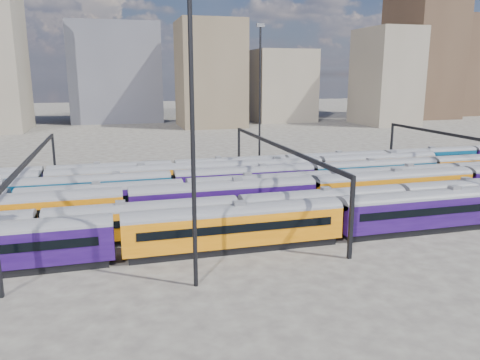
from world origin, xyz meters
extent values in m
plane|color=#3B3632|center=(0.00, 0.00, 0.00)|extent=(500.00, 500.00, 0.00)
cube|color=black|center=(0.12, -15.00, 0.38)|extent=(20.62, 2.68, 0.76)
cube|color=#AE5D06|center=(0.12, -15.00, 2.33)|extent=(21.71, 3.15, 3.15)
cylinder|color=#4C4C51|center=(0.12, -15.00, 3.91)|extent=(21.71, 3.15, 3.15)
cube|color=black|center=(0.12, -16.59, 2.71)|extent=(19.10, 0.06, 0.81)
cube|color=black|center=(0.12, -13.41, 2.71)|extent=(19.10, 0.06, 0.81)
cube|color=slate|center=(0.12, -15.00, 4.75)|extent=(1.09, 0.98, 0.38)
cube|color=black|center=(22.43, -15.00, 0.38)|extent=(20.62, 2.68, 0.76)
cube|color=#19083B|center=(22.43, -15.00, 2.33)|extent=(21.71, 3.15, 3.15)
cylinder|color=#4C4C51|center=(22.43, -15.00, 3.91)|extent=(21.71, 3.15, 3.15)
cube|color=black|center=(22.43, -16.59, 2.71)|extent=(19.10, 0.06, 0.81)
cube|color=black|center=(22.43, -13.41, 2.71)|extent=(19.10, 0.06, 0.81)
cube|color=slate|center=(22.43, -15.00, 4.75)|extent=(1.09, 0.98, 0.38)
cube|color=black|center=(-8.27, -10.00, 0.34)|extent=(18.63, 2.42, 0.69)
cube|color=#AE5D06|center=(-8.27, -10.00, 2.11)|extent=(19.61, 2.84, 2.84)
cylinder|color=#4C4C51|center=(-8.27, -10.00, 3.53)|extent=(19.61, 2.84, 2.84)
cube|color=black|center=(-8.27, -11.44, 2.45)|extent=(17.26, 0.06, 0.74)
cube|color=black|center=(-8.27, -8.56, 2.45)|extent=(17.26, 0.06, 0.74)
cube|color=slate|center=(-8.27, -10.00, 4.29)|extent=(0.98, 0.88, 0.34)
cube|color=black|center=(11.94, -10.00, 0.34)|extent=(18.63, 2.42, 0.69)
cube|color=#19083B|center=(11.94, -10.00, 2.11)|extent=(19.61, 2.84, 2.84)
cylinder|color=#4C4C51|center=(11.94, -10.00, 3.53)|extent=(19.61, 2.84, 2.84)
cube|color=black|center=(11.94, -11.44, 2.45)|extent=(17.26, 0.06, 0.74)
cube|color=black|center=(11.94, -8.56, 2.45)|extent=(17.26, 0.06, 0.74)
cube|color=slate|center=(11.94, -10.00, 4.29)|extent=(0.98, 0.88, 0.34)
cube|color=black|center=(32.15, -10.00, 0.34)|extent=(18.63, 2.42, 0.69)
cube|color=#042C48|center=(32.15, -10.00, 2.11)|extent=(19.61, 2.84, 2.84)
cylinder|color=#4C4C51|center=(32.15, -10.00, 3.53)|extent=(19.61, 2.84, 2.84)
cube|color=black|center=(32.15, -11.44, 2.45)|extent=(17.26, 0.06, 0.74)
cube|color=black|center=(32.15, -8.56, 2.45)|extent=(17.26, 0.06, 0.74)
cube|color=slate|center=(32.15, -10.00, 4.29)|extent=(0.98, 0.88, 0.34)
cube|color=black|center=(-21.30, -5.00, 0.39)|extent=(21.02, 2.73, 0.77)
cube|color=#AE5D06|center=(-21.30, -5.00, 2.38)|extent=(22.13, 3.21, 3.21)
cylinder|color=#4C4C51|center=(-21.30, -5.00, 3.98)|extent=(22.13, 3.21, 3.21)
cube|color=black|center=(-21.30, -6.62, 2.76)|extent=(19.47, 0.06, 0.83)
cube|color=black|center=(-21.30, -3.38, 2.76)|extent=(19.47, 0.06, 0.83)
cube|color=slate|center=(-21.30, -5.00, 4.84)|extent=(1.11, 1.00, 0.39)
cube|color=black|center=(1.42, -5.00, 0.39)|extent=(21.02, 2.73, 0.77)
cube|color=#19083B|center=(1.42, -5.00, 2.38)|extent=(22.13, 3.21, 3.21)
cylinder|color=#4C4C51|center=(1.42, -5.00, 3.98)|extent=(22.13, 3.21, 3.21)
cube|color=black|center=(1.42, -6.62, 2.76)|extent=(19.47, 0.06, 0.83)
cube|color=black|center=(1.42, -3.38, 2.76)|extent=(19.47, 0.06, 0.83)
cube|color=slate|center=(1.42, -5.00, 4.84)|extent=(1.11, 1.00, 0.39)
cube|color=black|center=(24.15, -5.00, 0.39)|extent=(21.02, 2.73, 0.77)
cube|color=#AE5D06|center=(24.15, -5.00, 2.38)|extent=(22.13, 3.21, 3.21)
cylinder|color=#4C4C51|center=(24.15, -5.00, 3.98)|extent=(22.13, 3.21, 3.21)
cube|color=black|center=(24.15, -6.62, 2.76)|extent=(19.47, 0.06, 0.83)
cube|color=black|center=(24.15, -3.38, 2.76)|extent=(19.47, 0.06, 0.83)
cube|color=slate|center=(24.15, -5.00, 4.84)|extent=(1.11, 1.00, 0.39)
cube|color=black|center=(-12.55, 0.00, 0.34)|extent=(18.48, 2.40, 0.68)
cube|color=#19083B|center=(-12.55, 0.00, 2.09)|extent=(19.46, 2.82, 2.82)
cylinder|color=#4C4C51|center=(-12.55, 0.00, 3.50)|extent=(19.46, 2.82, 2.82)
cube|color=black|center=(-12.55, -1.43, 2.43)|extent=(17.12, 0.06, 0.73)
cube|color=black|center=(-12.55, 1.43, 2.43)|extent=(17.12, 0.06, 0.73)
cube|color=slate|center=(-12.55, 0.00, 4.25)|extent=(0.97, 0.88, 0.34)
cube|color=black|center=(7.51, 0.00, 0.34)|extent=(18.48, 2.40, 0.68)
cube|color=#042C48|center=(7.51, 0.00, 2.09)|extent=(19.46, 2.82, 2.82)
cylinder|color=#4C4C51|center=(7.51, 0.00, 3.50)|extent=(19.46, 2.82, 2.82)
cube|color=black|center=(7.51, -1.43, 2.43)|extent=(17.12, 0.06, 0.73)
cube|color=black|center=(7.51, 1.43, 2.43)|extent=(17.12, 0.06, 0.73)
cube|color=slate|center=(7.51, 0.00, 4.25)|extent=(0.97, 0.88, 0.34)
cube|color=black|center=(27.57, 0.00, 0.34)|extent=(18.48, 2.40, 0.68)
cube|color=#AE5D06|center=(27.57, 0.00, 2.09)|extent=(19.46, 2.82, 2.82)
cylinder|color=#4C4C51|center=(27.57, 0.00, 3.50)|extent=(19.46, 2.82, 2.82)
cube|color=black|center=(27.57, -1.43, 2.43)|extent=(17.12, 0.06, 0.73)
cube|color=black|center=(27.57, 1.43, 2.43)|extent=(17.12, 0.06, 0.73)
cube|color=slate|center=(27.57, 0.00, 4.25)|extent=(0.97, 0.88, 0.34)
cube|color=black|center=(-13.75, 5.00, 0.35)|extent=(19.00, 2.46, 0.70)
cube|color=#042C48|center=(-13.75, 5.00, 2.15)|extent=(20.00, 2.90, 2.90)
cylinder|color=#4C4C51|center=(-13.75, 5.00, 3.60)|extent=(20.00, 2.90, 2.90)
cube|color=black|center=(-13.75, 3.53, 2.50)|extent=(17.60, 0.06, 0.75)
cube|color=black|center=(-13.75, 6.47, 2.50)|extent=(17.60, 0.06, 0.75)
cube|color=slate|center=(-13.75, 5.00, 4.37)|extent=(1.00, 0.90, 0.35)
cube|color=black|center=(6.84, 5.00, 0.35)|extent=(19.00, 2.46, 0.70)
cube|color=#19083B|center=(6.84, 5.00, 2.15)|extent=(20.00, 2.90, 2.90)
cylinder|color=#4C4C51|center=(6.84, 5.00, 3.60)|extent=(20.00, 2.90, 2.90)
cube|color=black|center=(6.84, 3.53, 2.50)|extent=(17.60, 0.06, 0.75)
cube|color=black|center=(6.84, 6.47, 2.50)|extent=(17.60, 0.06, 0.75)
cube|color=slate|center=(6.84, 5.00, 4.37)|extent=(1.00, 0.90, 0.35)
cube|color=black|center=(27.44, 5.00, 0.35)|extent=(19.00, 2.46, 0.70)
cube|color=#042C48|center=(27.44, 5.00, 2.15)|extent=(20.00, 2.90, 2.90)
cylinder|color=#4C4C51|center=(27.44, 5.00, 3.60)|extent=(20.00, 2.90, 2.90)
cube|color=black|center=(27.44, 3.53, 2.50)|extent=(17.60, 0.06, 0.75)
cube|color=black|center=(27.44, 6.47, 2.50)|extent=(17.60, 0.06, 0.75)
cube|color=slate|center=(27.44, 5.00, 4.37)|extent=(1.00, 0.90, 0.35)
cube|color=black|center=(48.04, 6.47, 2.50)|extent=(17.60, 0.06, 0.75)
cube|color=black|center=(-10.22, 10.00, 0.35)|extent=(19.02, 2.47, 0.70)
cube|color=#AE5D06|center=(-10.22, 10.00, 2.15)|extent=(20.02, 2.90, 2.90)
cylinder|color=#4C4C51|center=(-10.22, 10.00, 3.60)|extent=(20.02, 2.90, 2.90)
cube|color=black|center=(-10.22, 8.53, 2.50)|extent=(17.62, 0.06, 0.75)
cube|color=black|center=(-10.22, 11.47, 2.50)|extent=(17.62, 0.06, 0.75)
cube|color=slate|center=(-10.22, 10.00, 4.38)|extent=(1.00, 0.90, 0.35)
cube|color=black|center=(10.40, 10.00, 0.35)|extent=(19.02, 2.47, 0.70)
cube|color=#19083B|center=(10.40, 10.00, 2.15)|extent=(20.02, 2.90, 2.90)
cylinder|color=#4C4C51|center=(10.40, 10.00, 3.60)|extent=(20.02, 2.90, 2.90)
cube|color=black|center=(10.40, 8.53, 2.50)|extent=(17.62, 0.06, 0.75)
cube|color=black|center=(10.40, 11.47, 2.50)|extent=(17.62, 0.06, 0.75)
cube|color=slate|center=(10.40, 10.00, 4.38)|extent=(1.00, 0.90, 0.35)
cube|color=black|center=(31.02, 10.00, 0.35)|extent=(19.02, 2.47, 0.70)
cube|color=#AE5D06|center=(31.02, 10.00, 2.15)|extent=(20.02, 2.90, 2.90)
cylinder|color=#4C4C51|center=(31.02, 10.00, 3.60)|extent=(20.02, 2.90, 2.90)
cube|color=black|center=(31.02, 8.53, 2.50)|extent=(17.62, 0.06, 0.75)
cube|color=black|center=(31.02, 11.47, 2.50)|extent=(17.62, 0.06, 0.75)
cube|color=slate|center=(31.02, 10.00, 4.38)|extent=(1.00, 0.90, 0.35)
cube|color=black|center=(-11.45, 15.00, 0.32)|extent=(17.26, 2.24, 0.64)
cube|color=#042C48|center=(-11.45, 15.00, 1.95)|extent=(18.17, 2.63, 2.63)
cylinder|color=#4C4C51|center=(-11.45, 15.00, 3.27)|extent=(18.17, 2.63, 2.63)
cube|color=black|center=(-11.45, 13.66, 2.27)|extent=(15.99, 0.06, 0.68)
cube|color=black|center=(-11.45, 16.34, 2.27)|extent=(15.99, 0.06, 0.68)
cube|color=slate|center=(-11.45, 15.00, 3.97)|extent=(0.91, 0.82, 0.32)
cube|color=black|center=(7.32, 15.00, 0.32)|extent=(17.26, 2.24, 0.64)
cube|color=#AE5D06|center=(7.32, 15.00, 1.95)|extent=(18.17, 2.63, 2.63)
cylinder|color=#4C4C51|center=(7.32, 15.00, 3.27)|extent=(18.17, 2.63, 2.63)
cube|color=black|center=(7.32, 13.66, 2.27)|extent=(15.99, 0.06, 0.68)
cube|color=black|center=(7.32, 16.34, 2.27)|extent=(15.99, 0.06, 0.68)
cube|color=slate|center=(7.32, 15.00, 3.97)|extent=(0.91, 0.82, 0.32)
cube|color=black|center=(26.09, 15.00, 0.32)|extent=(17.26, 2.24, 0.64)
cube|color=#19083B|center=(26.09, 15.00, 1.95)|extent=(18.17, 2.63, 2.63)
cylinder|color=#4C4C51|center=(26.09, 15.00, 3.27)|extent=(18.17, 2.63, 2.63)
cube|color=black|center=(26.09, 13.66, 2.27)|extent=(15.99, 0.06, 0.68)
cube|color=black|center=(26.09, 16.34, 2.27)|extent=(15.99, 0.06, 0.68)
cube|color=slate|center=(26.09, 15.00, 3.97)|extent=(0.91, 0.82, 0.32)
cube|color=black|center=(44.86, 15.00, 0.32)|extent=(17.26, 2.24, 0.64)
cube|color=#042C48|center=(44.86, 15.00, 1.95)|extent=(18.17, 2.63, 2.63)
cylinder|color=#4C4C51|center=(44.86, 15.00, 3.27)|extent=(18.17, 2.63, 2.63)
cube|color=black|center=(44.86, 13.66, 2.27)|extent=(15.99, 0.06, 0.68)
cube|color=black|center=(44.86, 16.34, 2.27)|extent=(15.99, 0.06, 0.68)
cube|color=slate|center=(44.86, 15.00, 3.97)|extent=(0.91, 0.82, 0.32)
cube|color=black|center=(-20.00, 20.00, 4.00)|extent=(0.35, 0.35, 8.00)
cube|color=black|center=(-20.00, 0.00, 7.80)|extent=(0.30, 40.00, 0.45)
cube|color=black|center=(10.00, -20.00, 4.00)|extent=(0.35, 0.35, 8.00)
cube|color=black|center=(10.00, 20.00, 4.00)|extent=(0.35, 0.35, 8.00)
cube|color=black|center=(10.00, 0.00, 7.80)|extent=(0.30, 40.00, 0.45)
cube|color=black|center=(40.00, 20.00, 4.00)|extent=(0.35, 0.35, 8.00)
cube|color=black|center=(40.00, 0.00, 7.80)|extent=(0.30, 40.00, 0.45)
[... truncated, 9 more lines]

